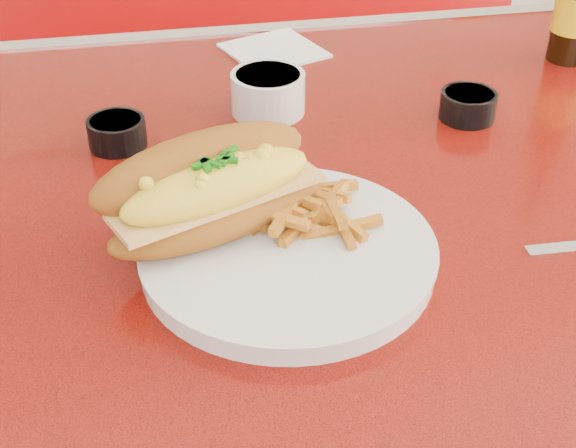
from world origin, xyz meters
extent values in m
cube|color=red|center=(0.00, 0.00, 0.75)|extent=(1.20, 0.80, 0.04)
cube|color=silver|center=(0.00, 0.40, 0.75)|extent=(1.22, 0.03, 0.04)
cylinder|color=silver|center=(0.00, 0.00, 0.37)|extent=(0.09, 0.09, 0.72)
cube|color=#A70B0C|center=(0.00, 0.78, 0.23)|extent=(1.20, 0.50, 0.45)
cylinder|color=silver|center=(-0.12, -0.13, 0.78)|extent=(0.32, 0.32, 0.02)
cylinder|color=silver|center=(-0.12, -0.13, 0.79)|extent=(0.32, 0.32, 0.00)
ellipsoid|color=#965818|center=(-0.17, -0.10, 0.81)|extent=(0.21, 0.14, 0.04)
cube|color=#EBBC69|center=(-0.17, -0.10, 0.82)|extent=(0.19, 0.12, 0.01)
ellipsoid|color=yellow|center=(-0.17, -0.10, 0.83)|extent=(0.18, 0.12, 0.04)
ellipsoid|color=#965818|center=(-0.18, -0.07, 0.84)|extent=(0.22, 0.15, 0.08)
cube|color=silver|center=(-0.05, -0.12, 0.79)|extent=(0.03, 0.11, 0.00)
cube|color=silver|center=(-0.07, -0.06, 0.79)|extent=(0.02, 0.03, 0.00)
cylinder|color=silver|center=(-0.08, 0.15, 0.79)|extent=(0.09, 0.09, 0.05)
cylinder|color=black|center=(-0.08, 0.15, 0.81)|extent=(0.08, 0.08, 0.01)
cylinder|color=black|center=(-0.25, 0.10, 0.79)|extent=(0.07, 0.07, 0.03)
cylinder|color=#EE7F56|center=(-0.25, 0.10, 0.80)|extent=(0.06, 0.06, 0.01)
cylinder|color=black|center=(0.13, 0.09, 0.79)|extent=(0.07, 0.07, 0.03)
cylinder|color=#EE7F56|center=(0.13, 0.09, 0.80)|extent=(0.06, 0.06, 0.01)
cylinder|color=yellow|center=(0.32, 0.22, 0.83)|extent=(0.07, 0.07, 0.05)
cube|color=white|center=(-0.05, 0.32, 0.77)|extent=(0.14, 0.14, 0.00)
camera|label=1|loc=(-0.22, -0.66, 1.19)|focal=50.00mm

